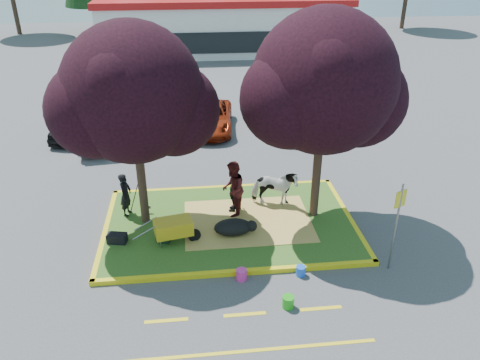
{
  "coord_description": "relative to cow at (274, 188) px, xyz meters",
  "views": [
    {
      "loc": [
        -1.12,
        -13.2,
        8.56
      ],
      "look_at": [
        0.39,
        0.5,
        1.45
      ],
      "focal_mm": 35.0,
      "sensor_mm": 36.0,
      "label": 1
    }
  ],
  "objects": [
    {
      "name": "tree_purple_left",
      "position": [
        -4.42,
        -0.56,
        3.53
      ],
      "size": [
        5.06,
        4.2,
        6.51
      ],
      "color": "black",
      "rests_on": "median_island"
    },
    {
      "name": "ground",
      "position": [
        -1.64,
        -0.94,
        -0.83
      ],
      "size": [
        90.0,
        90.0,
        0.0
      ],
      "primitive_type": "plane",
      "color": "#424244",
      "rests_on": "ground"
    },
    {
      "name": "curb_right",
      "position": [
        2.44,
        -0.94,
        -0.75
      ],
      "size": [
        0.16,
        5.3,
        0.15
      ],
      "primitive_type": "cube",
      "color": "yellow",
      "rests_on": "ground"
    },
    {
      "name": "straw_bedding",
      "position": [
        -1.04,
        -0.94,
        -0.67
      ],
      "size": [
        4.2,
        3.0,
        0.01
      ],
      "primitive_type": "cube",
      "color": "tan",
      "rests_on": "median_island"
    },
    {
      "name": "bucket_blue",
      "position": [
        0.13,
        -3.74,
        -0.68
      ],
      "size": [
        0.34,
        0.34,
        0.29
      ],
      "primitive_type": "cylinder",
      "rotation": [
        0.0,
        0.0,
        0.27
      ],
      "color": "blue",
      "rests_on": "ground"
    },
    {
      "name": "fire_lane_stripe_c",
      "position": [
        0.36,
        -5.14,
        -0.82
      ],
      "size": [
        1.1,
        0.12,
        0.01
      ],
      "primitive_type": "cube",
      "color": "yellow",
      "rests_on": "ground"
    },
    {
      "name": "car_black",
      "position": [
        -8.33,
        8.08,
        -0.12
      ],
      "size": [
        2.21,
        4.34,
        1.42
      ],
      "primitive_type": "imported",
      "rotation": [
        0.0,
        0.0,
        -0.13
      ],
      "color": "black",
      "rests_on": "ground"
    },
    {
      "name": "car_silver",
      "position": [
        -7.17,
        6.87,
        -0.14
      ],
      "size": [
        1.93,
        4.33,
        1.38
      ],
      "primitive_type": "imported",
      "rotation": [
        0.0,
        0.0,
        3.25
      ],
      "color": "#989B9F",
      "rests_on": "ground"
    },
    {
      "name": "bucket_green",
      "position": [
        -0.49,
        -4.99,
        -0.66
      ],
      "size": [
        0.41,
        0.41,
        0.34
      ],
      "primitive_type": "cylinder",
      "rotation": [
        0.0,
        0.0,
        0.39
      ],
      "color": "#1F9E18",
      "rests_on": "ground"
    },
    {
      "name": "curb_left",
      "position": [
        -5.72,
        -0.94,
        -0.75
      ],
      "size": [
        0.16,
        5.3,
        0.15
      ],
      "primitive_type": "cube",
      "color": "yellow",
      "rests_on": "ground"
    },
    {
      "name": "car_red",
      "position": [
        -1.8,
        8.1,
        -0.19
      ],
      "size": [
        2.55,
        4.79,
        1.28
      ],
      "primitive_type": "imported",
      "rotation": [
        0.0,
        0.0,
        -0.1
      ],
      "color": "maroon",
      "rests_on": "ground"
    },
    {
      "name": "gear_bag_green",
      "position": [
        -3.81,
        -1.83,
        -0.56
      ],
      "size": [
        0.48,
        0.39,
        0.22
      ],
      "primitive_type": "cube",
      "rotation": [
        0.0,
        0.0,
        -0.35
      ],
      "color": "black",
      "rests_on": "median_island"
    },
    {
      "name": "cow",
      "position": [
        0.0,
        0.0,
        0.0
      ],
      "size": [
        1.71,
        1.0,
        1.35
      ],
      "primitive_type": "imported",
      "rotation": [
        0.0,
        0.0,
        1.39
      ],
      "color": "white",
      "rests_on": "median_island"
    },
    {
      "name": "wheelbarrow",
      "position": [
        -3.46,
        -1.9,
        -0.14
      ],
      "size": [
        2.06,
        0.91,
        0.78
      ],
      "rotation": [
        0.0,
        0.0,
        0.21
      ],
      "color": "black",
      "rests_on": "median_island"
    },
    {
      "name": "curb_near",
      "position": [
        -1.64,
        -3.52,
        -0.75
      ],
      "size": [
        8.3,
        0.16,
        0.15
      ],
      "primitive_type": "cube",
      "color": "yellow",
      "rests_on": "ground"
    },
    {
      "name": "calf",
      "position": [
        -1.61,
        -1.67,
        -0.41
      ],
      "size": [
        1.25,
        0.75,
        0.53
      ],
      "primitive_type": "ellipsoid",
      "rotation": [
        0.0,
        0.0,
        -0.05
      ],
      "color": "black",
      "rests_on": "median_island"
    },
    {
      "name": "fire_lane_stripe_b",
      "position": [
        -1.64,
        -5.14,
        -0.82
      ],
      "size": [
        1.1,
        0.12,
        0.01
      ],
      "primitive_type": "cube",
      "color": "yellow",
      "rests_on": "ground"
    },
    {
      "name": "curb_far",
      "position": [
        -1.64,
        1.64,
        -0.75
      ],
      "size": [
        8.3,
        0.16,
        0.15
      ],
      "primitive_type": "cube",
      "color": "yellow",
      "rests_on": "ground"
    },
    {
      "name": "handler",
      "position": [
        -5.09,
        -0.04,
        0.09
      ],
      "size": [
        0.5,
        0.63,
        1.52
      ],
      "primitive_type": "imported",
      "rotation": [
        0.0,
        0.0,
        1.3
      ],
      "color": "black",
      "rests_on": "median_island"
    },
    {
      "name": "median_island",
      "position": [
        -1.64,
        -0.94,
        -0.75
      ],
      "size": [
        8.0,
        5.0,
        0.15
      ],
      "primitive_type": "cube",
      "color": "#2E5119",
      "rests_on": "ground"
    },
    {
      "name": "fire_lane_long",
      "position": [
        -1.64,
        -6.34,
        -0.82
      ],
      "size": [
        6.0,
        0.1,
        0.01
      ],
      "primitive_type": "cube",
      "color": "yellow",
      "rests_on": "ground"
    },
    {
      "name": "visitor_a",
      "position": [
        -1.49,
        -0.43,
        0.29
      ],
      "size": [
        0.91,
        1.07,
        1.94
      ],
      "primitive_type": "imported",
      "rotation": [
        0.0,
        0.0,
        -1.78
      ],
      "color": "#441313",
      "rests_on": "median_island"
    },
    {
      "name": "gear_bag_dark",
      "position": [
        -5.24,
        -1.72,
        -0.53
      ],
      "size": [
        0.64,
        0.43,
        0.3
      ],
      "primitive_type": "cube",
      "rotation": [
        0.0,
        0.0,
        -0.21
      ],
      "color": "black",
      "rests_on": "median_island"
    },
    {
      "name": "tree_purple_right",
      "position": [
        1.28,
        -0.76,
        3.73
      ],
      "size": [
        5.3,
        4.4,
        6.82
      ],
      "color": "black",
      "rests_on": "median_island"
    },
    {
      "name": "car_white",
      "position": [
        2.38,
        7.59,
        -0.19
      ],
      "size": [
        2.94,
        4.73,
        1.28
      ],
      "primitive_type": "imported",
      "rotation": [
        0.0,
        0.0,
        2.86
      ],
      "color": "white",
      "rests_on": "ground"
    },
    {
      "name": "bucket_pink",
      "position": [
        -1.57,
        -3.74,
        -0.66
      ],
      "size": [
        0.4,
        0.4,
        0.33
      ],
      "primitive_type": "cylinder",
      "rotation": [
        0.0,
        0.0,
        -0.41
      ],
      "color": "#E63398",
      "rests_on": "ground"
    },
    {
      "name": "visitor_b",
      "position": [
        -1.44,
        -0.19,
        -0.01
      ],
      "size": [
        0.51,
        0.84,
        1.33
      ],
      "primitive_type": "imported",
      "rotation": [
        0.0,
        0.0,
        -1.82
      ],
      "color": "black",
      "rests_on": "median_island"
    },
    {
      "name": "retail_building",
      "position": [
        0.36,
        27.04,
        1.42
      ],
      "size": [
        20.4,
        8.4,
        4.4
      ],
      "color": "silver",
      "rests_on": "ground"
    },
    {
      "name": "fire_lane_stripe_a",
      "position": [
        -3.64,
        -5.14,
        -0.82
      ],
      "size": [
        1.1,
        0.12,
        0.01
      ],
      "primitive_type": "cube",
      "color": "yellow",
      "rests_on": "ground"
    },
    {
      "name": "sign_post",
      "position": [
        2.76,
        -3.7,
        0.9
      ],
      "size": [
        0.37,
        0.19,
        2.77
      ],
      "rotation": [
        0.0,
        0.0,
        0.43
      ],
      "color": "slate",
      "rests_on": "ground"
    },
    {
      "name": "car_grey",
      "position": [
        3.38,
        7.24,
        -0.14
      ],
      "size": [
        2.8,
        4.39,
        1.36
      ],
      "primitive_type": "imported",
      "rotation": [
        0.0,
        0.0,
        -0.36
      ],
      "color": "#515458",
      "rests_on": "ground"
    }
  ]
}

